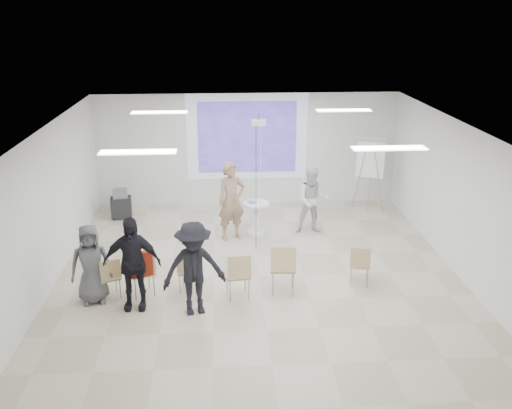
{
  "coord_description": "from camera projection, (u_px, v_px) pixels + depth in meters",
  "views": [
    {
      "loc": [
        -0.71,
        -10.28,
        5.14
      ],
      "look_at": [
        0.0,
        0.8,
        1.25
      ],
      "focal_mm": 40.0,
      "sensor_mm": 36.0,
      "label": 1
    }
  ],
  "objects": [
    {
      "name": "red_jacket",
      "position": [
        139.0,
        265.0,
        10.27
      ],
      "size": [
        0.49,
        0.29,
        0.47
      ],
      "primitive_type": "cube",
      "rotation": [
        0.0,
        0.0,
        0.38
      ],
      "color": "#9E2913",
      "rests_on": "chair_left_mid"
    },
    {
      "name": "projection_halo",
      "position": [
        247.0,
        137.0,
        15.04
      ],
      "size": [
        3.2,
        0.01,
        2.3
      ],
      "primitive_type": "cube",
      "color": "silver",
      "rests_on": "wall_back"
    },
    {
      "name": "wall_right",
      "position": [
        464.0,
        202.0,
        11.17
      ],
      "size": [
        0.1,
        9.0,
        3.0
      ],
      "primitive_type": "cube",
      "color": "silver",
      "rests_on": "floor"
    },
    {
      "name": "fluor_panel_ne",
      "position": [
        344.0,
        110.0,
        12.45
      ],
      "size": [
        1.2,
        0.3,
        0.02
      ],
      "primitive_type": "cube",
      "color": "white",
      "rests_on": "ceiling"
    },
    {
      "name": "wall_back",
      "position": [
        247.0,
        149.0,
        15.22
      ],
      "size": [
        8.0,
        0.1,
        3.0
      ],
      "primitive_type": "cube",
      "color": "silver",
      "rests_on": "floor"
    },
    {
      "name": "projection_image",
      "position": [
        247.0,
        137.0,
        15.03
      ],
      "size": [
        2.6,
        0.01,
        1.9
      ],
      "primitive_type": "cube",
      "color": "#4133AE",
      "rests_on": "wall_back"
    },
    {
      "name": "chair_center",
      "position": [
        238.0,
        272.0,
        10.38
      ],
      "size": [
        0.49,
        0.52,
        0.91
      ],
      "rotation": [
        0.0,
        0.0,
        0.15
      ],
      "color": "tan",
      "rests_on": "floor"
    },
    {
      "name": "ceiling_projector",
      "position": [
        259.0,
        129.0,
        11.95
      ],
      "size": [
        0.3,
        0.25,
        3.0
      ],
      "color": "white",
      "rests_on": "ceiling"
    },
    {
      "name": "ceiling",
      "position": [
        259.0,
        126.0,
        10.42
      ],
      "size": [
        8.0,
        9.0,
        0.1
      ],
      "primitive_type": "cube",
      "color": "white",
      "rests_on": "wall_back"
    },
    {
      "name": "laptop",
      "position": [
        189.0,
        269.0,
        10.76
      ],
      "size": [
        0.32,
        0.25,
        0.02
      ],
      "primitive_type": "imported",
      "rotation": [
        0.0,
        0.0,
        3.02
      ],
      "color": "black",
      "rests_on": "chair_left_inner"
    },
    {
      "name": "chair_far_left",
      "position": [
        110.0,
        275.0,
        10.43
      ],
      "size": [
        0.5,
        0.52,
        0.8
      ],
      "rotation": [
        0.0,
        0.0,
        0.42
      ],
      "color": "tan",
      "rests_on": "floor"
    },
    {
      "name": "chair_right_inner",
      "position": [
        283.0,
        265.0,
        10.55
      ],
      "size": [
        0.51,
        0.54,
        1.0
      ],
      "rotation": [
        0.0,
        0.0,
        -0.09
      ],
      "color": "tan",
      "rests_on": "floor"
    },
    {
      "name": "controller_left",
      "position": [
        239.0,
        179.0,
        13.12
      ],
      "size": [
        0.09,
        0.14,
        0.04
      ],
      "primitive_type": "cube",
      "rotation": [
        0.0,
        0.0,
        0.39
      ],
      "color": "white",
      "rests_on": "player_left"
    },
    {
      "name": "chair_left_inner",
      "position": [
        188.0,
        269.0,
        10.67
      ],
      "size": [
        0.42,
        0.44,
        0.8
      ],
      "rotation": [
        0.0,
        0.0,
        -0.12
      ],
      "color": "tan",
      "rests_on": "floor"
    },
    {
      "name": "pedestal_table",
      "position": [
        256.0,
        216.0,
        13.46
      ],
      "size": [
        0.83,
        0.83,
        0.78
      ],
      "rotation": [
        0.0,
        0.0,
        0.39
      ],
      "color": "white",
      "rests_on": "floor"
    },
    {
      "name": "wall_left",
      "position": [
        44.0,
        211.0,
        10.69
      ],
      "size": [
        0.1,
        9.0,
        3.0
      ],
      "primitive_type": "cube",
      "color": "silver",
      "rests_on": "floor"
    },
    {
      "name": "audience_left",
      "position": [
        131.0,
        257.0,
        9.94
      ],
      "size": [
        1.17,
        0.73,
        1.98
      ],
      "primitive_type": "imported",
      "rotation": [
        0.0,
        0.0,
        -0.03
      ],
      "color": "black",
      "rests_on": "floor"
    },
    {
      "name": "fluor_panel_se",
      "position": [
        389.0,
        148.0,
        9.15
      ],
      "size": [
        1.2,
        0.3,
        0.02
      ],
      "primitive_type": "cube",
      "color": "white",
      "rests_on": "ceiling"
    },
    {
      "name": "player_right",
      "position": [
        313.0,
        196.0,
        13.38
      ],
      "size": [
        0.88,
        0.71,
        1.79
      ],
      "primitive_type": "imported",
      "rotation": [
        0.0,
        0.0,
        -0.02
      ],
      "color": "white",
      "rests_on": "floor"
    },
    {
      "name": "controller_right",
      "position": [
        304.0,
        181.0,
        13.5
      ],
      "size": [
        0.04,
        0.11,
        0.04
      ],
      "primitive_type": "cube",
      "rotation": [
        0.0,
        0.0,
        -0.02
      ],
      "color": "white",
      "rests_on": "player_right"
    },
    {
      "name": "fluor_panel_nw",
      "position": [
        159.0,
        112.0,
        12.21
      ],
      "size": [
        1.2,
        0.3,
        0.02
      ],
      "primitive_type": "cube",
      "color": "white",
      "rests_on": "ceiling"
    },
    {
      "name": "player_left",
      "position": [
        231.0,
        196.0,
        12.98
      ],
      "size": [
        0.89,
        0.76,
        2.07
      ],
      "primitive_type": "imported",
      "rotation": [
        0.0,
        0.0,
        0.39
      ],
      "color": "#A27E63",
      "rests_on": "floor"
    },
    {
      "name": "chair_left_mid",
      "position": [
        142.0,
        270.0,
        10.47
      ],
      "size": [
        0.58,
        0.59,
        0.93
      ],
      "rotation": [
        0.0,
        0.0,
        0.38
      ],
      "color": "tan",
      "rests_on": "floor"
    },
    {
      "name": "flipchart_easel",
      "position": [
        371.0,
        159.0,
        14.54
      ],
      "size": [
        0.79,
        0.63,
        1.94
      ],
      "rotation": [
        0.0,
        0.0,
        -0.39
      ],
      "color": "gray",
      "rests_on": "floor"
    },
    {
      "name": "av_cart",
      "position": [
        121.0,
        205.0,
        14.48
      ],
      "size": [
        0.55,
        0.46,
        0.76
      ],
      "rotation": [
        0.0,
        0.0,
        0.11
      ],
      "color": "black",
      "rests_on": "floor"
    },
    {
      "name": "fluor_panel_sw",
      "position": [
        138.0,
        152.0,
        8.91
      ],
      "size": [
        1.2,
        0.3,
        0.02
      ],
      "primitive_type": "cube",
      "color": "white",
      "rests_on": "ceiling"
    },
    {
      "name": "audience_outer",
      "position": [
        90.0,
        259.0,
        10.21
      ],
      "size": [
        0.91,
        0.69,
        1.67
      ],
      "primitive_type": "imported",
      "rotation": [
        0.0,
        0.0,
        0.2
      ],
      "color": "#57565B",
      "rests_on": "floor"
    },
    {
      "name": "chair_right_far",
      "position": [
        360.0,
        262.0,
        10.92
      ],
      "size": [
        0.47,
        0.49,
        0.81
      ],
      "rotation": [
        0.0,
        0.0,
        -0.24
      ],
      "color": "tan",
      "rests_on": "floor"
    },
    {
      "name": "floor",
      "position": [
        259.0,
        279.0,
        11.44
      ],
      "size": [
        8.0,
        9.0,
        0.1
      ],
      "primitive_type": "cube",
      "color": "beige",
      "rests_on": "ground"
    },
    {
      "name": "audience_mid",
      "position": [
        194.0,
        263.0,
        9.77
      ],
      "size": [
        1.38,
        0.96,
        1.93
      ],
      "primitive_type": "imported",
      "rotation": [
        0.0,
        0.0,
        0.24
      ],
      "color": "black",
      "rests_on": "floor"
    }
  ]
}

